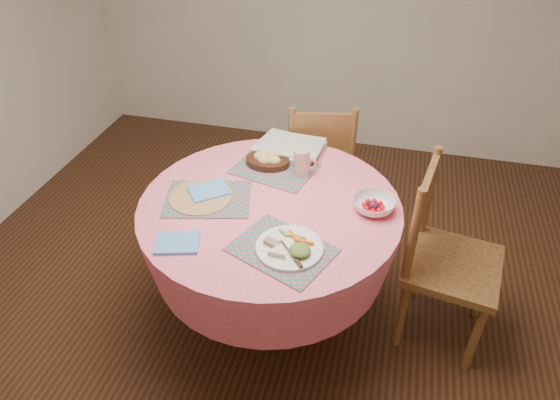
{
  "coord_description": "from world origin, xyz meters",
  "views": [
    {
      "loc": [
        0.51,
        -1.81,
        2.15
      ],
      "look_at": [
        0.05,
        0.0,
        0.78
      ],
      "focal_mm": 32.0,
      "sensor_mm": 36.0,
      "label": 1
    }
  ],
  "objects_px": {
    "bread_bowl": "(267,159)",
    "latte_mug": "(302,162)",
    "chair_back": "(319,164)",
    "wicker_trivet": "(201,197)",
    "chair_right": "(443,255)",
    "fruit_bowl": "(374,205)",
    "dinner_plate": "(291,247)",
    "dining_table": "(270,235)"
  },
  "relations": [
    {
      "from": "chair_back",
      "to": "dinner_plate",
      "type": "distance_m",
      "value": 1.16
    },
    {
      "from": "dining_table",
      "to": "fruit_bowl",
      "type": "bearing_deg",
      "value": 8.14
    },
    {
      "from": "chair_back",
      "to": "wicker_trivet",
      "type": "bearing_deg",
      "value": 51.73
    },
    {
      "from": "wicker_trivet",
      "to": "dinner_plate",
      "type": "distance_m",
      "value": 0.57
    },
    {
      "from": "dinner_plate",
      "to": "dining_table",
      "type": "bearing_deg",
      "value": 119.88
    },
    {
      "from": "dinner_plate",
      "to": "wicker_trivet",
      "type": "bearing_deg",
      "value": 152.49
    },
    {
      "from": "latte_mug",
      "to": "chair_back",
      "type": "bearing_deg",
      "value": 89.64
    },
    {
      "from": "bread_bowl",
      "to": "latte_mug",
      "type": "relative_size",
      "value": 1.65
    },
    {
      "from": "dinner_plate",
      "to": "latte_mug",
      "type": "xyz_separation_m",
      "value": [
        -0.08,
        0.58,
        0.05
      ]
    },
    {
      "from": "chair_right",
      "to": "latte_mug",
      "type": "distance_m",
      "value": 0.82
    },
    {
      "from": "chair_right",
      "to": "wicker_trivet",
      "type": "distance_m",
      "value": 1.2
    },
    {
      "from": "chair_right",
      "to": "dining_table",
      "type": "bearing_deg",
      "value": 107.49
    },
    {
      "from": "bread_bowl",
      "to": "fruit_bowl",
      "type": "bearing_deg",
      "value": -24.21
    },
    {
      "from": "fruit_bowl",
      "to": "chair_right",
      "type": "bearing_deg",
      "value": 6.97
    },
    {
      "from": "chair_back",
      "to": "bread_bowl",
      "type": "relative_size",
      "value": 4.03
    },
    {
      "from": "dinner_plate",
      "to": "bread_bowl",
      "type": "xyz_separation_m",
      "value": [
        -0.27,
        0.62,
        0.02
      ]
    },
    {
      "from": "chair_back",
      "to": "wicker_trivet",
      "type": "relative_size",
      "value": 3.09
    },
    {
      "from": "chair_back",
      "to": "wicker_trivet",
      "type": "height_order",
      "value": "chair_back"
    },
    {
      "from": "dinner_plate",
      "to": "latte_mug",
      "type": "bearing_deg",
      "value": 97.68
    },
    {
      "from": "dining_table",
      "to": "bread_bowl",
      "type": "xyz_separation_m",
      "value": [
        -0.1,
        0.33,
        0.23
      ]
    },
    {
      "from": "dining_table",
      "to": "chair_back",
      "type": "bearing_deg",
      "value": 83.27
    },
    {
      "from": "chair_right",
      "to": "fruit_bowl",
      "type": "bearing_deg",
      "value": 106.82
    },
    {
      "from": "fruit_bowl",
      "to": "bread_bowl",
      "type": "bearing_deg",
      "value": 155.79
    },
    {
      "from": "fruit_bowl",
      "to": "chair_back",
      "type": "bearing_deg",
      "value": 116.59
    },
    {
      "from": "fruit_bowl",
      "to": "wicker_trivet",
      "type": "bearing_deg",
      "value": -172.59
    },
    {
      "from": "wicker_trivet",
      "to": "chair_back",
      "type": "bearing_deg",
      "value": 63.57
    },
    {
      "from": "fruit_bowl",
      "to": "latte_mug",
      "type": "bearing_deg",
      "value": 151.26
    },
    {
      "from": "chair_right",
      "to": "latte_mug",
      "type": "height_order",
      "value": "chair_right"
    },
    {
      "from": "bread_bowl",
      "to": "fruit_bowl",
      "type": "height_order",
      "value": "bread_bowl"
    },
    {
      "from": "dining_table",
      "to": "fruit_bowl",
      "type": "distance_m",
      "value": 0.53
    },
    {
      "from": "latte_mug",
      "to": "dining_table",
      "type": "bearing_deg",
      "value": -108.68
    },
    {
      "from": "latte_mug",
      "to": "fruit_bowl",
      "type": "bearing_deg",
      "value": -28.74
    },
    {
      "from": "chair_right",
      "to": "chair_back",
      "type": "height_order",
      "value": "chair_right"
    },
    {
      "from": "chair_right",
      "to": "fruit_bowl",
      "type": "relative_size",
      "value": 4.16
    },
    {
      "from": "chair_back",
      "to": "latte_mug",
      "type": "bearing_deg",
      "value": 77.8
    },
    {
      "from": "dinner_plate",
      "to": "bread_bowl",
      "type": "distance_m",
      "value": 0.68
    },
    {
      "from": "chair_back",
      "to": "latte_mug",
      "type": "relative_size",
      "value": 6.66
    },
    {
      "from": "latte_mug",
      "to": "dinner_plate",
      "type": "bearing_deg",
      "value": -82.32
    },
    {
      "from": "bread_bowl",
      "to": "latte_mug",
      "type": "distance_m",
      "value": 0.2
    },
    {
      "from": "chair_right",
      "to": "chair_back",
      "type": "bearing_deg",
      "value": 55.88
    },
    {
      "from": "chair_back",
      "to": "latte_mug",
      "type": "xyz_separation_m",
      "value": [
        -0.0,
        -0.55,
        0.34
      ]
    },
    {
      "from": "chair_right",
      "to": "wicker_trivet",
      "type": "relative_size",
      "value": 3.27
    }
  ]
}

